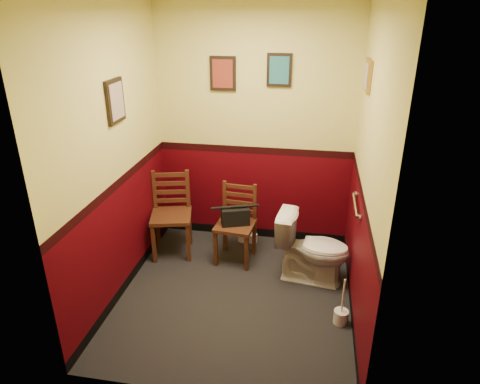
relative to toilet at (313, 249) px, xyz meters
name	(u,v)px	position (x,y,z in m)	size (l,w,h in m)	color
floor	(236,295)	(-0.72, -0.41, -0.36)	(2.20, 2.40, 0.00)	black
wall_back	(255,129)	(-0.72, 0.79, 0.99)	(2.20, 2.70, 0.00)	#41020A
wall_front	(198,234)	(-0.72, -1.61, 0.99)	(2.20, 2.70, 0.00)	#41020A
wall_left	(115,159)	(-1.82, -0.41, 0.99)	(2.40, 2.70, 0.00)	#41020A
wall_right	(367,174)	(0.38, -0.41, 0.99)	(2.40, 2.70, 0.00)	#41020A
grab_bar	(356,205)	(0.35, -0.16, 0.59)	(0.05, 0.56, 0.06)	silver
framed_print_back_a	(223,74)	(-1.07, 0.77, 1.59)	(0.28, 0.04, 0.36)	black
framed_print_back_b	(279,70)	(-0.47, 0.77, 1.64)	(0.26, 0.04, 0.34)	black
framed_print_left	(115,101)	(-1.80, -0.31, 1.49)	(0.04, 0.30, 0.38)	black
framed_print_right	(368,76)	(0.36, 0.19, 1.69)	(0.04, 0.34, 0.28)	olive
toilet	(313,249)	(0.00, 0.00, 0.00)	(0.41, 0.74, 0.72)	white
toilet_brush	(341,316)	(0.28, -0.64, -0.29)	(0.13, 0.13, 0.47)	silver
chair_left	(171,214)	(-1.58, 0.29, 0.11)	(0.53, 0.53, 0.94)	#442314
chair_right	(236,224)	(-0.84, 0.27, 0.07)	(0.44, 0.44, 0.86)	#442314
handbag	(235,216)	(-0.84, 0.23, 0.18)	(0.33, 0.24, 0.22)	black
tp_stack	(247,232)	(-0.77, 0.64, -0.23)	(0.24, 0.14, 0.31)	silver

